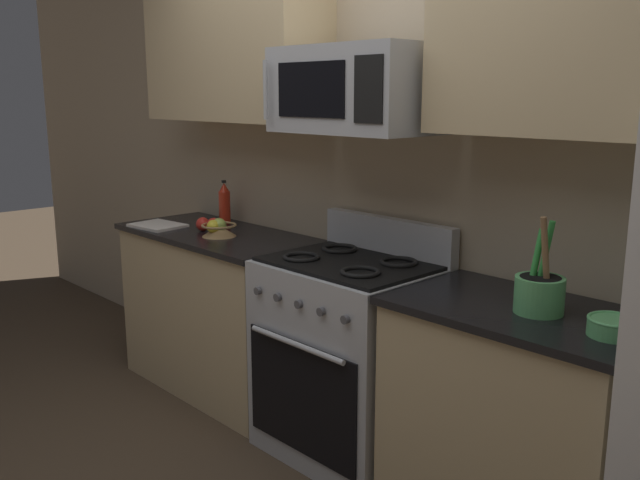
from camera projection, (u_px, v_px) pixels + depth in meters
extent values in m
cube|color=tan|center=(403.00, 171.00, 3.20)|extent=(8.00, 0.10, 2.60)
cube|color=tan|center=(220.00, 313.00, 3.86)|extent=(1.21, 0.55, 0.88)
cube|color=black|center=(217.00, 235.00, 3.76)|extent=(1.25, 0.59, 0.03)
cube|color=#B2B5BA|center=(348.00, 360.00, 3.14)|extent=(0.76, 0.59, 0.91)
cube|color=black|center=(301.00, 398.00, 2.96)|extent=(0.67, 0.01, 0.51)
cylinder|color=#B2B5BA|center=(296.00, 344.00, 2.88)|extent=(0.57, 0.02, 0.02)
cube|color=black|center=(349.00, 263.00, 3.04)|extent=(0.73, 0.53, 0.02)
cube|color=#B2B5BA|center=(388.00, 237.00, 3.20)|extent=(0.76, 0.06, 0.18)
torus|color=black|center=(301.00, 257.00, 3.08)|extent=(0.17, 0.17, 0.02)
torus|color=black|center=(360.00, 272.00, 2.82)|extent=(0.17, 0.17, 0.02)
torus|color=black|center=(340.00, 249.00, 3.25)|extent=(0.17, 0.17, 0.02)
torus|color=black|center=(399.00, 262.00, 2.99)|extent=(0.17, 0.17, 0.02)
cylinder|color=#4C4C51|center=(258.00, 291.00, 3.05)|extent=(0.04, 0.02, 0.04)
cylinder|color=#4C4C51|center=(277.00, 297.00, 2.96)|extent=(0.04, 0.02, 0.04)
cylinder|color=#4C4C51|center=(298.00, 304.00, 2.86)|extent=(0.04, 0.02, 0.04)
cylinder|color=#4C4C51|center=(321.00, 312.00, 2.76)|extent=(0.04, 0.02, 0.04)
cylinder|color=#4C4C51|center=(345.00, 320.00, 2.67)|extent=(0.04, 0.02, 0.04)
cube|color=tan|center=(513.00, 428.00, 2.54)|extent=(0.89, 0.55, 0.88)
cube|color=black|center=(521.00, 311.00, 2.44)|extent=(0.93, 0.59, 0.03)
cube|color=#B2B5BA|center=(356.00, 90.00, 2.90)|extent=(0.72, 0.40, 0.36)
cube|color=black|center=(310.00, 90.00, 2.81)|extent=(0.40, 0.01, 0.23)
cube|color=black|center=(368.00, 89.00, 2.58)|extent=(0.14, 0.01, 0.26)
cylinder|color=#B2B5BA|center=(265.00, 90.00, 2.97)|extent=(0.02, 0.02, 0.26)
cube|color=tan|center=(233.00, 51.00, 3.65)|extent=(1.24, 0.34, 0.74)
cube|color=tan|center=(562.00, 26.00, 2.32)|extent=(0.92, 0.34, 0.74)
cylinder|color=#59AD66|center=(539.00, 295.00, 2.36)|extent=(0.17, 0.17, 0.13)
cylinder|color=black|center=(539.00, 292.00, 2.36)|extent=(0.14, 0.14, 0.11)
cylinder|color=green|center=(543.00, 263.00, 2.35)|extent=(0.06, 0.02, 0.30)
cylinder|color=olive|center=(546.00, 262.00, 2.32)|extent=(0.04, 0.06, 0.32)
cylinder|color=green|center=(535.00, 266.00, 2.37)|extent=(0.04, 0.07, 0.27)
cone|color=#9E7A4C|center=(219.00, 231.00, 3.64)|extent=(0.18, 0.18, 0.06)
torus|color=#9E7A4C|center=(219.00, 225.00, 3.63)|extent=(0.19, 0.19, 0.01)
sphere|color=red|center=(214.00, 225.00, 3.65)|extent=(0.08, 0.08, 0.08)
sphere|color=orange|center=(218.00, 226.00, 3.64)|extent=(0.07, 0.07, 0.07)
sphere|color=yellow|center=(213.00, 227.00, 3.62)|extent=(0.07, 0.07, 0.07)
sphere|color=#9EB74C|center=(219.00, 226.00, 3.64)|extent=(0.08, 0.08, 0.08)
sphere|color=red|center=(203.00, 224.00, 3.78)|extent=(0.08, 0.08, 0.08)
cube|color=silver|center=(158.00, 225.00, 3.90)|extent=(0.31, 0.26, 0.02)
cylinder|color=red|center=(225.00, 207.00, 3.99)|extent=(0.07, 0.07, 0.19)
cone|color=red|center=(224.00, 187.00, 3.97)|extent=(0.06, 0.06, 0.05)
cylinder|color=black|center=(224.00, 181.00, 3.96)|extent=(0.03, 0.03, 0.01)
cylinder|color=#59AD66|center=(613.00, 328.00, 2.14)|extent=(0.16, 0.16, 0.06)
torus|color=#59AD66|center=(614.00, 319.00, 2.13)|extent=(0.16, 0.16, 0.01)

